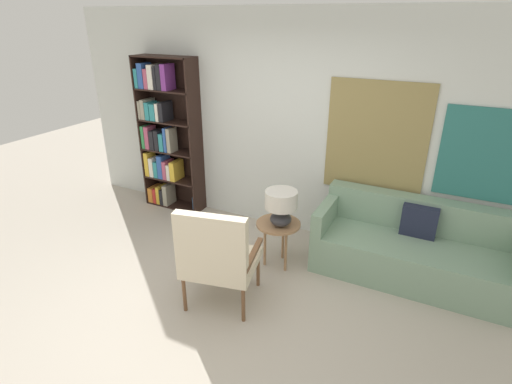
# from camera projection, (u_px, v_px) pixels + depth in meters

# --- Properties ---
(ground_plane) EXTENTS (14.00, 14.00, 0.00)m
(ground_plane) POSITION_uv_depth(u_px,v_px,m) (206.00, 319.00, 3.72)
(ground_plane) COLOR #B2A899
(wall_back) EXTENTS (6.40, 0.08, 2.70)m
(wall_back) POSITION_uv_depth(u_px,v_px,m) (298.00, 128.00, 4.80)
(wall_back) COLOR silver
(wall_back) RESTS_ON ground_plane
(bookshelf) EXTENTS (0.88, 0.30, 2.12)m
(bookshelf) POSITION_uv_depth(u_px,v_px,m) (164.00, 136.00, 5.55)
(bookshelf) COLOR black
(bookshelf) RESTS_ON ground_plane
(armchair) EXTENTS (0.78, 0.76, 1.05)m
(armchair) POSITION_uv_depth(u_px,v_px,m) (217.00, 255.00, 3.65)
(armchair) COLOR brown
(armchair) RESTS_ON ground_plane
(couch) EXTENTS (2.02, 0.81, 0.81)m
(couch) POSITION_uv_depth(u_px,v_px,m) (413.00, 250.00, 4.24)
(couch) COLOR gray
(couch) RESTS_ON ground_plane
(side_table) EXTENTS (0.48, 0.48, 0.53)m
(side_table) POSITION_uv_depth(u_px,v_px,m) (278.00, 228.00, 4.35)
(side_table) COLOR #99704C
(side_table) RESTS_ON ground_plane
(table_lamp) EXTENTS (0.34, 0.34, 0.40)m
(table_lamp) POSITION_uv_depth(u_px,v_px,m) (281.00, 205.00, 4.18)
(table_lamp) COLOR #2D2D33
(table_lamp) RESTS_ON side_table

